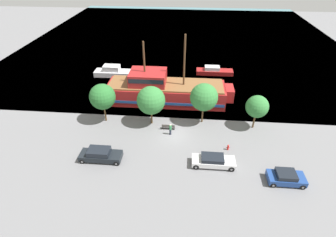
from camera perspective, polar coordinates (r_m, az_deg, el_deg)
name	(u,v)px	position (r m, az deg, el deg)	size (l,w,h in m)	color
ground_plane	(174,134)	(35.71, 1.25, -3.46)	(160.00, 160.00, 0.00)	slate
water_surface	(184,37)	(75.51, 3.59, 17.23)	(80.00, 80.00, 0.00)	teal
pirate_ship	(164,90)	(42.47, -0.79, 6.16)	(20.10, 5.52, 10.95)	#A31E1E
moored_boat_dockside	(114,72)	(52.76, -11.62, 9.90)	(7.83, 2.42, 2.06)	silver
moored_boat_outer	(214,71)	(53.31, 9.98, 10.13)	(7.13, 2.07, 1.55)	maroon
parked_car_curb_front	(100,155)	(32.40, -14.51, -7.63)	(4.96, 1.93, 1.56)	black
parked_car_curb_mid	(286,177)	(31.56, 24.31, -11.60)	(3.92, 1.99, 1.40)	navy
parked_car_curb_rear	(213,161)	(31.15, 9.80, -9.06)	(4.98, 1.88, 1.36)	white
fire_hydrant	(228,147)	(33.82, 12.94, -6.09)	(0.42, 0.25, 0.76)	red
bench_promenade_east	(168,127)	(36.37, 0.06, -1.80)	(1.77, 0.45, 0.85)	#4C4742
pedestrian_walking_near	(170,129)	(35.20, 0.52, -2.36)	(0.32, 0.32, 1.67)	#232838
tree_row_east	(103,97)	(37.44, -14.07, 4.61)	(3.61, 3.61, 5.77)	brown
tree_row_mideast	(151,100)	(35.92, -3.72, 3.95)	(3.93, 3.93, 5.73)	brown
tree_row_midwest	(204,97)	(36.33, 7.83, 4.61)	(3.86, 3.86, 6.01)	brown
tree_row_west	(257,107)	(37.11, 18.83, 2.46)	(3.05, 3.05, 4.94)	brown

